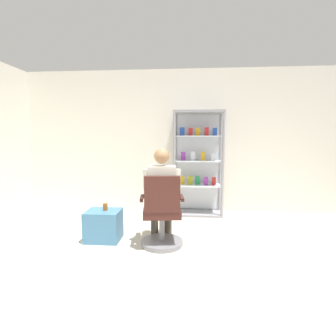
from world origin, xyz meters
The scene contains 7 objects.
ground_plane centered at (0.00, 0.00, 0.00)m, with size 7.20×7.20×0.00m, color beige.
back_wall centered at (0.00, 3.00, 1.35)m, with size 6.00×0.10×2.70m, color silver.
display_cabinet_main centered at (0.40, 2.76, 0.96)m, with size 0.90×0.45×1.90m.
office_chair centered at (-0.11, 1.18, 0.39)m, with size 0.59×0.56×0.96m.
seated_shopkeeper centered at (-0.13, 1.34, 0.71)m, with size 0.52×0.60×1.29m.
storage_crate centered at (-0.94, 1.34, 0.21)m, with size 0.47×0.39×0.42m, color teal.
tea_glass centered at (-0.91, 1.35, 0.47)m, with size 0.06×0.06×0.10m, color brown.
Camera 1 is at (0.24, -2.12, 1.43)m, focal length 28.13 mm.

